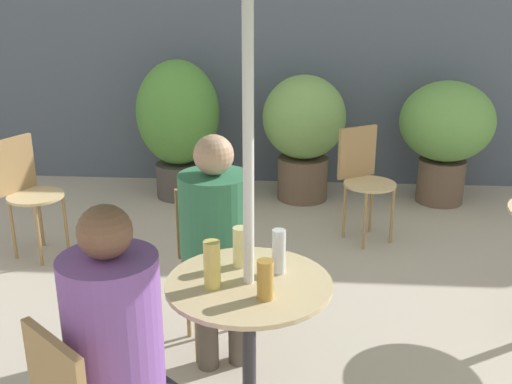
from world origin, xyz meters
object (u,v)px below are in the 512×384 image
Objects in this scene: bistro_chair_3 at (363,172)px; potted_plant_1 at (304,128)px; bistro_chair_2 at (26,185)px; beer_glass_3 at (279,251)px; beer_glass_2 at (265,280)px; potted_plant_0 at (178,120)px; bistro_chair_0 at (211,251)px; seated_person_1 at (118,343)px; cafe_table_near at (249,323)px; seated_person_0 at (216,230)px; beer_glass_0 at (240,247)px; potted_plant_2 at (446,129)px; beer_glass_1 at (212,265)px.

potted_plant_1 reaches higher than bistro_chair_3.
beer_glass_3 reaches higher than bistro_chair_2.
beer_glass_2 is 0.14× the size of potted_plant_1.
potted_plant_0 reaches higher than bistro_chair_2.
potted_plant_1 reaches higher than bistro_chair_0.
potted_plant_1 reaches higher than bistro_chair_2.
seated_person_1 is 1.08× the size of potted_plant_1.
seated_person_1 is at bearing -129.77° from cafe_table_near.
bistro_chair_2 is 1.93m from seated_person_0.
seated_person_0 is 2.59m from potted_plant_0.
bistro_chair_3 is at bearing 75.43° from beer_glass_2.
beer_glass_0 is 0.16× the size of potted_plant_1.
cafe_table_near is 0.58× the size of potted_plant_0.
beer_glass_2 is 0.23m from beer_glass_3.
beer_glass_0 is at bearing -79.60° from seated_person_1.
beer_glass_0 is (0.17, -0.44, 0.11)m from seated_person_0.
beer_glass_3 reaches higher than beer_glass_0.
seated_person_1 is at bearing -100.06° from potted_plant_1.
cafe_table_near is at bearing -90.00° from seated_person_1.
potted_plant_2 is at bearing 66.38° from beer_glass_2.
potted_plant_1 is (0.12, 3.00, -0.16)m from beer_glass_3.
beer_glass_1 is at bearing 160.41° from beer_glass_2.
beer_glass_3 is (0.33, -0.49, 0.12)m from seated_person_0.
beer_glass_2 reaches higher than bistro_chair_3.
potted_plant_1 is 1.25m from potted_plant_2.
beer_glass_3 is at bearing 39.17° from cafe_table_near.
seated_person_0 is 1.05× the size of potted_plant_1.
bistro_chair_0 is 1.00× the size of bistro_chair_2.
bistro_chair_0 and bistro_chair_2 have the same top height.
potted_plant_0 is (0.85, 1.34, 0.19)m from bistro_chair_2.
bistro_chair_3 is at bearing -28.15° from potted_plant_0.
beer_glass_0 is 0.14× the size of potted_plant_0.
potted_plant_2 is (1.25, -0.00, 0.01)m from potted_plant_1.
bistro_chair_0 is at bearing -126.40° from potted_plant_2.
seated_person_0 is 0.48m from beer_glass_0.
potted_plant_2 is (1.70, 2.51, -0.03)m from seated_person_0.
cafe_table_near is 2.34m from bistro_chair_3.
beer_glass_1 is (0.12, -0.78, 0.30)m from bistro_chair_0.
beer_glass_0 is (0.35, 0.63, 0.08)m from seated_person_1.
potted_plant_0 reaches higher than potted_plant_1.
seated_person_0 reaches higher than beer_glass_3.
bistro_chair_0 is at bearing -100.74° from bistro_chair_2.
beer_glass_2 is at bearing -19.59° from beer_glass_1.
beer_glass_2 reaches higher than bistro_chair_0.
bistro_chair_3 is (0.95, 1.51, 0.00)m from bistro_chair_0.
bistro_chair_2 is 2.41m from potted_plant_1.
beer_glass_3 is (0.26, 0.15, -0.00)m from beer_glass_1.
beer_glass_0 reaches higher than bistro_chair_2.
potted_plant_1 is at bearing 179.99° from potted_plant_2.
seated_person_1 is (-1.09, -2.72, 0.21)m from bistro_chair_3.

